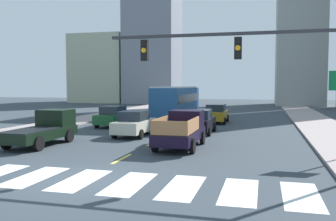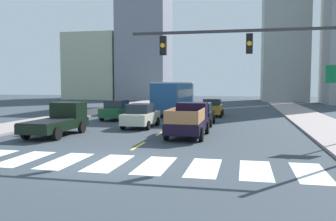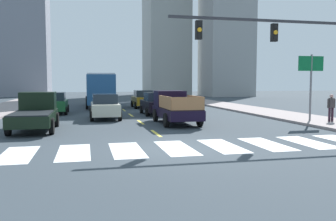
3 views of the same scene
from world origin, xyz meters
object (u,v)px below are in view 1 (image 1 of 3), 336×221
(sedan_mid, at_px, (114,116))
(sedan_near_left, at_px, (199,121))
(pickup_stakebed, at_px, (182,130))
(sedan_near_right, at_px, (134,123))
(traffic_signal_gantry, at_px, (269,64))
(pickup_dark, at_px, (45,129))
(sedan_far, at_px, (216,114))
(city_bus, at_px, (177,100))

(sedan_mid, height_order, sedan_near_left, same)
(pickup_stakebed, bearing_deg, sedan_near_right, 138.62)
(traffic_signal_gantry, bearing_deg, pickup_dark, 160.55)
(sedan_mid, xyz_separation_m, traffic_signal_gantry, (12.32, -14.08, 3.36))
(sedan_mid, bearing_deg, sedan_far, 30.80)
(sedan_far, bearing_deg, pickup_dark, -118.60)
(pickup_stakebed, relative_size, sedan_near_right, 1.18)
(traffic_signal_gantry, bearing_deg, sedan_near_left, 111.92)
(city_bus, bearing_deg, pickup_stakebed, -76.98)
(pickup_stakebed, relative_size, traffic_signal_gantry, 0.55)
(pickup_stakebed, height_order, sedan_mid, pickup_stakebed)
(city_bus, relative_size, sedan_far, 2.45)
(traffic_signal_gantry, bearing_deg, city_bus, 111.99)
(pickup_stakebed, xyz_separation_m, traffic_signal_gantry, (4.60, -5.68, 3.28))
(pickup_stakebed, xyz_separation_m, pickup_dark, (-7.92, -1.26, -0.02))
(sedan_far, height_order, traffic_signal_gantry, traffic_signal_gantry)
(sedan_far, relative_size, traffic_signal_gantry, 0.47)
(sedan_mid, bearing_deg, pickup_stakebed, -49.80)
(pickup_stakebed, xyz_separation_m, sedan_near_right, (-4.05, 3.38, -0.08))
(sedan_near_left, bearing_deg, traffic_signal_gantry, -66.45)
(pickup_dark, relative_size, traffic_signal_gantry, 0.55)
(pickup_stakebed, relative_size, sedan_mid, 1.18)
(pickup_dark, bearing_deg, sedan_near_left, 42.21)
(city_bus, xyz_separation_m, sedan_far, (4.16, -1.98, -1.09))
(city_bus, bearing_deg, pickup_dark, -104.54)
(city_bus, relative_size, sedan_mid, 2.45)
(city_bus, height_order, sedan_near_right, city_bus)
(sedan_near_left, distance_m, traffic_signal_gantry, 12.86)
(sedan_near_left, height_order, traffic_signal_gantry, traffic_signal_gantry)
(pickup_stakebed, bearing_deg, sedan_mid, 130.97)
(sedan_mid, distance_m, traffic_signal_gantry, 19.01)
(city_bus, height_order, sedan_near_left, city_bus)
(sedan_near_left, relative_size, sedan_near_right, 1.00)
(city_bus, relative_size, traffic_signal_gantry, 1.14)
(sedan_far, xyz_separation_m, sedan_near_left, (-0.23, -7.73, 0.00))
(pickup_stakebed, distance_m, sedan_near_left, 5.84)
(pickup_dark, distance_m, sedan_mid, 9.66)
(pickup_stakebed, height_order, city_bus, city_bus)
(sedan_far, xyz_separation_m, traffic_signal_gantry, (4.41, -19.25, 3.36))
(sedan_mid, relative_size, sedan_near_left, 1.00)
(sedan_mid, height_order, sedan_near_right, same)
(pickup_stakebed, relative_size, sedan_near_left, 1.18)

